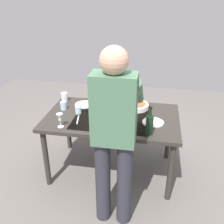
{
  "coord_description": "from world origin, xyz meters",
  "views": [
    {
      "loc": [
        -0.45,
        2.54,
        2.06
      ],
      "look_at": [
        0.0,
        0.0,
        0.8
      ],
      "focal_mm": 41.25,
      "sensor_mm": 36.0,
      "label": 1
    }
  ],
  "objects_px": {
    "wine_glass_left": "(60,118)",
    "water_cup_far_left": "(78,110)",
    "dinner_plate_far": "(153,122)",
    "chair_near": "(113,103)",
    "person_server": "(114,132)",
    "dining_table": "(112,122)",
    "water_cup_near_left": "(94,113)",
    "wine_bottle": "(150,124)",
    "serving_bowl_pasta": "(136,106)",
    "side_bowl_salad": "(118,125)",
    "wine_glass_right": "(123,107)",
    "dinner_plate_near": "(84,105)",
    "water_cup_far_right": "(65,97)",
    "water_cup_near_right": "(63,106)"
  },
  "relations": [
    {
      "from": "dinner_plate_near",
      "to": "dinner_plate_far",
      "type": "xyz_separation_m",
      "value": [
        -0.85,
        0.32,
        0.0
      ]
    },
    {
      "from": "water_cup_near_left",
      "to": "side_bowl_salad",
      "type": "distance_m",
      "value": 0.35
    },
    {
      "from": "chair_near",
      "to": "water_cup_far_right",
      "type": "distance_m",
      "value": 0.79
    },
    {
      "from": "dinner_plate_near",
      "to": "dinner_plate_far",
      "type": "bearing_deg",
      "value": 159.5
    },
    {
      "from": "water_cup_near_left",
      "to": "wine_bottle",
      "type": "bearing_deg",
      "value": 157.36
    },
    {
      "from": "water_cup_far_right",
      "to": "side_bowl_salad",
      "type": "distance_m",
      "value": 0.96
    },
    {
      "from": "wine_bottle",
      "to": "serving_bowl_pasta",
      "type": "relative_size",
      "value": 0.99
    },
    {
      "from": "water_cup_far_left",
      "to": "wine_bottle",
      "type": "bearing_deg",
      "value": 158.26
    },
    {
      "from": "water_cup_near_right",
      "to": "side_bowl_salad",
      "type": "bearing_deg",
      "value": 154.65
    },
    {
      "from": "person_server",
      "to": "wine_bottle",
      "type": "distance_m",
      "value": 0.49
    },
    {
      "from": "side_bowl_salad",
      "to": "water_cup_near_right",
      "type": "bearing_deg",
      "value": -25.35
    },
    {
      "from": "water_cup_near_right",
      "to": "water_cup_far_left",
      "type": "height_order",
      "value": "water_cup_near_right"
    },
    {
      "from": "wine_glass_right",
      "to": "serving_bowl_pasta",
      "type": "bearing_deg",
      "value": -120.36
    },
    {
      "from": "dining_table",
      "to": "water_cup_near_left",
      "type": "xyz_separation_m",
      "value": [
        0.19,
        0.07,
        0.13
      ]
    },
    {
      "from": "dining_table",
      "to": "dinner_plate_far",
      "type": "relative_size",
      "value": 6.46
    },
    {
      "from": "person_server",
      "to": "wine_glass_left",
      "type": "relative_size",
      "value": 11.19
    },
    {
      "from": "dining_table",
      "to": "dinner_plate_near",
      "type": "distance_m",
      "value": 0.46
    },
    {
      "from": "water_cup_far_right",
      "to": "dinner_plate_near",
      "type": "relative_size",
      "value": 0.47
    },
    {
      "from": "water_cup_far_left",
      "to": "water_cup_near_left",
      "type": "bearing_deg",
      "value": 161.12
    },
    {
      "from": "wine_glass_left",
      "to": "serving_bowl_pasta",
      "type": "bearing_deg",
      "value": -140.74
    },
    {
      "from": "wine_glass_left",
      "to": "serving_bowl_pasta",
      "type": "distance_m",
      "value": 0.94
    },
    {
      "from": "person_server",
      "to": "water_cup_near_left",
      "type": "relative_size",
      "value": 17.47
    },
    {
      "from": "wine_bottle",
      "to": "water_cup_far_left",
      "type": "relative_size",
      "value": 3.42
    },
    {
      "from": "wine_glass_left",
      "to": "dinner_plate_far",
      "type": "xyz_separation_m",
      "value": [
        -0.94,
        -0.26,
        -0.1
      ]
    },
    {
      "from": "serving_bowl_pasta",
      "to": "side_bowl_salad",
      "type": "height_order",
      "value": "same"
    },
    {
      "from": "wine_glass_left",
      "to": "water_cup_far_left",
      "type": "bearing_deg",
      "value": -104.67
    },
    {
      "from": "chair_near",
      "to": "dinner_plate_near",
      "type": "height_order",
      "value": "chair_near"
    },
    {
      "from": "water_cup_near_right",
      "to": "dinner_plate_near",
      "type": "xyz_separation_m",
      "value": [
        -0.21,
        -0.16,
        -0.04
      ]
    },
    {
      "from": "serving_bowl_pasta",
      "to": "dinner_plate_far",
      "type": "relative_size",
      "value": 1.3
    },
    {
      "from": "dinner_plate_far",
      "to": "chair_near",
      "type": "bearing_deg",
      "value": -56.75
    },
    {
      "from": "water_cup_far_left",
      "to": "water_cup_far_right",
      "type": "height_order",
      "value": "water_cup_far_right"
    },
    {
      "from": "wine_glass_left",
      "to": "water_cup_far_right",
      "type": "bearing_deg",
      "value": -74.17
    },
    {
      "from": "chair_near",
      "to": "water_cup_near_left",
      "type": "relative_size",
      "value": 9.41
    },
    {
      "from": "water_cup_far_right",
      "to": "water_cup_near_right",
      "type": "bearing_deg",
      "value": 106.58
    },
    {
      "from": "water_cup_near_left",
      "to": "dinner_plate_near",
      "type": "relative_size",
      "value": 0.42
    },
    {
      "from": "person_server",
      "to": "chair_near",
      "type": "bearing_deg",
      "value": -79.66
    },
    {
      "from": "person_server",
      "to": "dinner_plate_far",
      "type": "bearing_deg",
      "value": -116.83
    },
    {
      "from": "serving_bowl_pasta",
      "to": "dinner_plate_near",
      "type": "relative_size",
      "value": 1.3
    },
    {
      "from": "dining_table",
      "to": "serving_bowl_pasta",
      "type": "bearing_deg",
      "value": -133.77
    },
    {
      "from": "chair_near",
      "to": "water_cup_near_left",
      "type": "distance_m",
      "value": 0.94
    },
    {
      "from": "dining_table",
      "to": "wine_glass_right",
      "type": "xyz_separation_m",
      "value": [
        -0.11,
        -0.03,
        0.18
      ]
    },
    {
      "from": "water_cup_far_right",
      "to": "chair_near",
      "type": "bearing_deg",
      "value": -135.89
    },
    {
      "from": "wine_glass_right",
      "to": "water_cup_near_right",
      "type": "height_order",
      "value": "wine_glass_right"
    },
    {
      "from": "water_cup_far_left",
      "to": "person_server",
      "type": "bearing_deg",
      "value": 126.93
    },
    {
      "from": "water_cup_far_right",
      "to": "wine_glass_left",
      "type": "bearing_deg",
      "value": 105.83
    },
    {
      "from": "person_server",
      "to": "water_cup_near_left",
      "type": "xyz_separation_m",
      "value": [
        0.33,
        -0.64,
        -0.17
      ]
    },
    {
      "from": "chair_near",
      "to": "wine_glass_right",
      "type": "height_order",
      "value": "chair_near"
    },
    {
      "from": "dining_table",
      "to": "serving_bowl_pasta",
      "type": "relative_size",
      "value": 4.96
    },
    {
      "from": "wine_glass_right",
      "to": "dinner_plate_near",
      "type": "distance_m",
      "value": 0.55
    },
    {
      "from": "side_bowl_salad",
      "to": "dining_table",
      "type": "bearing_deg",
      "value": -68.29
    }
  ]
}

